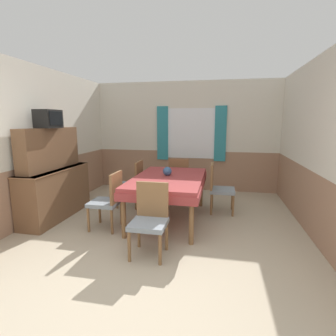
{
  "coord_description": "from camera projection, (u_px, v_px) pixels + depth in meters",
  "views": [
    {
      "loc": [
        0.87,
        -2.0,
        1.67
      ],
      "look_at": [
        0.01,
        2.21,
        0.9
      ],
      "focal_mm": 28.0,
      "sensor_mm": 36.0,
      "label": 1
    }
  ],
  "objects": [
    {
      "name": "ground_plane",
      "position": [
        119.0,
        307.0,
        2.39
      ],
      "size": [
        16.0,
        16.0,
        0.0
      ],
      "primitive_type": "plane",
      "color": "tan"
    },
    {
      "name": "wall_back",
      "position": [
        186.0,
        136.0,
        6.35
      ],
      "size": [
        4.76,
        0.1,
        2.6
      ],
      "color": "silver",
      "rests_on": "ground_plane"
    },
    {
      "name": "wall_left",
      "position": [
        46.0,
        142.0,
        4.68
      ],
      "size": [
        0.05,
        4.72,
        2.6
      ],
      "color": "silver",
      "rests_on": "ground_plane"
    },
    {
      "name": "wall_right",
      "position": [
        315.0,
        147.0,
        3.81
      ],
      "size": [
        0.05,
        4.72,
        2.6
      ],
      "color": "silver",
      "rests_on": "ground_plane"
    },
    {
      "name": "dining_table",
      "position": [
        168.0,
        183.0,
        4.41
      ],
      "size": [
        1.16,
        1.87,
        0.75
      ],
      "color": "#9E3838",
      "rests_on": "ground_plane"
    },
    {
      "name": "chair_left_near",
      "position": [
        109.0,
        199.0,
        4.05
      ],
      "size": [
        0.44,
        0.44,
        0.91
      ],
      "rotation": [
        0.0,
        0.0,
        1.57
      ],
      "color": "brown",
      "rests_on": "ground_plane"
    },
    {
      "name": "chair_right_far",
      "position": [
        219.0,
        187.0,
        4.82
      ],
      "size": [
        0.44,
        0.44,
        0.91
      ],
      "rotation": [
        0.0,
        0.0,
        4.71
      ],
      "color": "brown",
      "rests_on": "ground_plane"
    },
    {
      "name": "chair_head_near",
      "position": [
        150.0,
        217.0,
        3.3
      ],
      "size": [
        0.44,
        0.44,
        0.91
      ],
      "rotation": [
        0.0,
        0.0,
        3.14
      ],
      "color": "brown",
      "rests_on": "ground_plane"
    },
    {
      "name": "chair_head_window",
      "position": [
        179.0,
        178.0,
        5.57
      ],
      "size": [
        0.44,
        0.44,
        0.91
      ],
      "color": "brown",
      "rests_on": "ground_plane"
    },
    {
      "name": "chair_left_far",
      "position": [
        133.0,
        182.0,
        5.14
      ],
      "size": [
        0.44,
        0.44,
        0.91
      ],
      "rotation": [
        0.0,
        0.0,
        1.57
      ],
      "color": "brown",
      "rests_on": "ground_plane"
    },
    {
      "name": "sideboard",
      "position": [
        54.0,
        180.0,
        4.54
      ],
      "size": [
        0.46,
        1.54,
        1.56
      ],
      "color": "brown",
      "rests_on": "ground_plane"
    },
    {
      "name": "tv",
      "position": [
        48.0,
        119.0,
        4.26
      ],
      "size": [
        0.29,
        0.41,
        0.3
      ],
      "color": "black",
      "rests_on": "sideboard"
    },
    {
      "name": "vase",
      "position": [
        167.0,
        171.0,
        4.48
      ],
      "size": [
        0.15,
        0.15,
        0.15
      ],
      "color": "#335684",
      "rests_on": "dining_table"
    }
  ]
}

